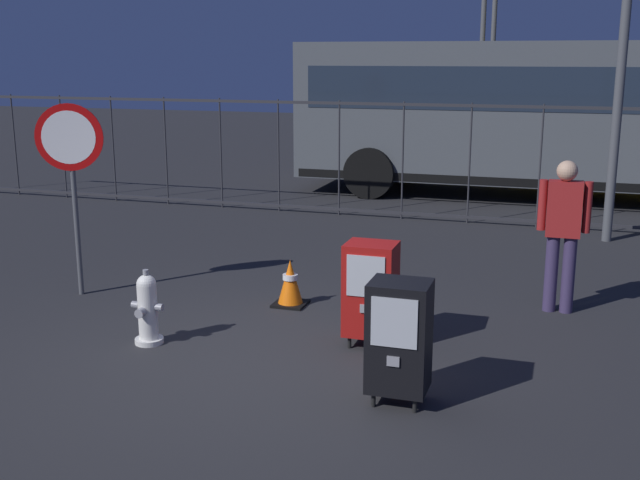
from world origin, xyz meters
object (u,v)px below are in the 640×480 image
(pedestrian, at_px, (563,227))
(bus_near, at_px, (571,111))
(newspaper_box_secondary, at_px, (399,336))
(stop_sign, at_px, (71,159))
(newspaper_box_primary, at_px, (371,289))
(fire_hydrant, at_px, (147,309))
(traffic_cone, at_px, (290,283))

(pedestrian, relative_size, bus_near, 0.16)
(pedestrian, bearing_deg, newspaper_box_secondary, -112.84)
(bus_near, bearing_deg, pedestrian, -89.69)
(stop_sign, bearing_deg, bus_near, 57.59)
(newspaper_box_primary, height_order, pedestrian, pedestrian)
(newspaper_box_primary, bearing_deg, stop_sign, 171.21)
(fire_hydrant, distance_m, traffic_cone, 1.80)
(newspaper_box_primary, xyz_separation_m, bus_near, (1.70, 9.00, 1.14))
(newspaper_box_secondary, xyz_separation_m, stop_sign, (-4.19, 1.75, 1.03))
(stop_sign, xyz_separation_m, traffic_cone, (2.50, 0.37, -1.34))
(traffic_cone, bearing_deg, newspaper_box_primary, -38.92)
(newspaper_box_secondary, height_order, pedestrian, pedestrian)
(pedestrian, bearing_deg, newspaper_box_primary, -136.45)
(fire_hydrant, bearing_deg, bus_near, 68.55)
(traffic_cone, bearing_deg, bus_near, 70.47)
(newspaper_box_primary, bearing_deg, traffic_cone, 141.08)
(pedestrian, relative_size, traffic_cone, 3.15)
(stop_sign, height_order, pedestrian, stop_sign)
(stop_sign, height_order, traffic_cone, stop_sign)
(newspaper_box_secondary, height_order, stop_sign, stop_sign)
(newspaper_box_secondary, bearing_deg, bus_near, 83.46)
(fire_hydrant, height_order, stop_sign, stop_sign)
(newspaper_box_primary, relative_size, newspaper_box_secondary, 1.00)
(newspaper_box_primary, relative_size, traffic_cone, 1.92)
(bus_near, bearing_deg, stop_sign, -122.22)
(fire_hydrant, bearing_deg, pedestrian, 30.54)
(newspaper_box_primary, bearing_deg, bus_near, 79.31)
(stop_sign, distance_m, traffic_cone, 2.86)
(fire_hydrant, xyz_separation_m, newspaper_box_secondary, (2.61, -0.57, 0.22))
(traffic_cone, bearing_deg, stop_sign, -171.50)
(traffic_cone, bearing_deg, pedestrian, 13.53)
(newspaper_box_primary, xyz_separation_m, pedestrian, (1.72, 1.63, 0.38))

